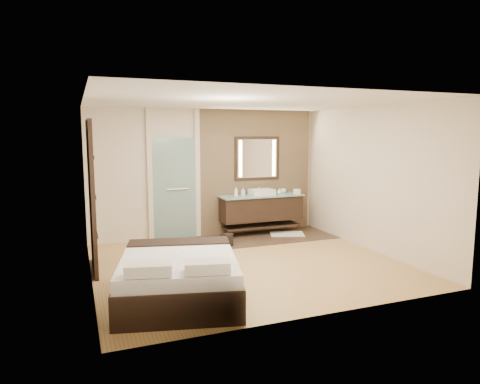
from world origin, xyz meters
name	(u,v)px	position (x,y,z in m)	size (l,w,h in m)	color
floor	(248,264)	(0.00, 0.00, 0.00)	(5.00, 5.00, 0.00)	#A67C45
tile_strip	(245,239)	(0.60, 1.60, 0.01)	(3.80, 1.30, 0.01)	#32231B
stone_wall	(256,172)	(1.10, 2.21, 1.35)	(2.60, 0.08, 2.70)	tan
vanity	(261,208)	(1.10, 1.92, 0.58)	(1.85, 0.55, 0.88)	black
mirror_unit	(257,158)	(1.10, 2.16, 1.65)	(1.06, 0.04, 0.96)	black
frosted_door	(174,184)	(-0.75, 2.20, 1.14)	(1.10, 0.12, 2.70)	#AEDCD3
shoji_partition	(92,196)	(-2.43, 0.60, 1.21)	(0.06, 1.20, 2.40)	black
bed	(179,277)	(-1.44, -1.11, 0.30)	(1.91, 2.19, 0.73)	black
bath_mat	(287,234)	(1.59, 1.64, 0.02)	(0.72, 0.50, 0.02)	white
waste_bin	(228,240)	(0.07, 1.19, 0.12)	(0.20, 0.20, 0.25)	black
tissue_box	(297,191)	(1.92, 1.82, 0.92)	(0.12, 0.12, 0.10)	white
soap_bottle_a	(236,192)	(0.49, 1.86, 0.97)	(0.08, 0.08, 0.21)	white
soap_bottle_b	(243,191)	(0.71, 2.02, 0.95)	(0.08, 0.08, 0.17)	#B2B2B2
soap_bottle_c	(279,191)	(1.51, 1.87, 0.93)	(0.10, 0.10, 0.13)	silver
cup	(283,191)	(1.70, 2.04, 0.91)	(0.12, 0.12, 0.10)	white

